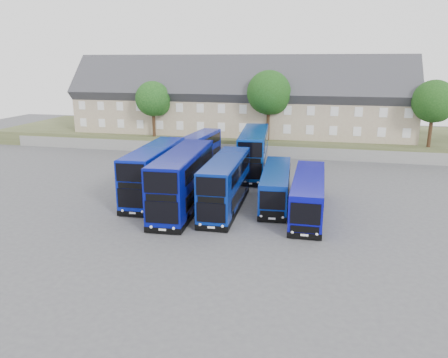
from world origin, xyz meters
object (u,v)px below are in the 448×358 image
dd_front_left (155,173)px  dd_front_mid (183,181)px  coach_east_a (276,186)px  tree_mid (270,94)px  tree_east (435,103)px  tree_west (154,100)px

dd_front_left → dd_front_mid: (3.57, -2.58, 0.12)m
coach_east_a → tree_mid: size_ratio=1.21×
tree_east → dd_front_mid: bearing=-136.1°
tree_west → tree_mid: bearing=1.8°
dd_front_left → tree_west: tree_west is taller
dd_front_left → tree_east: tree_east is taller
dd_front_left → tree_east: 35.17m
tree_east → coach_east_a: bearing=-130.1°
dd_front_left → tree_mid: (7.89, 21.31, 5.78)m
dd_front_mid → tree_west: bearing=113.3°
dd_front_mid → coach_east_a: size_ratio=1.12×
dd_front_left → tree_east: size_ratio=1.45×
coach_east_a → tree_east: 26.73m
tree_mid → tree_east: (20.00, -0.50, -0.68)m
coach_east_a → tree_mid: (-3.21, 20.43, 6.59)m
dd_front_left → dd_front_mid: size_ratio=0.95×
dd_front_left → dd_front_mid: 4.41m
tree_mid → coach_east_a: bearing=-81.1°
tree_mid → dd_front_mid: bearing=-100.3°
coach_east_a → tree_east: tree_east is taller
dd_front_mid → tree_mid: size_ratio=1.35×
tree_mid → tree_east: bearing=-1.4°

